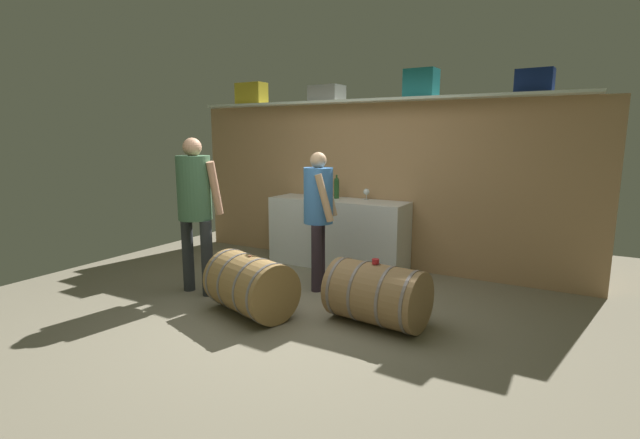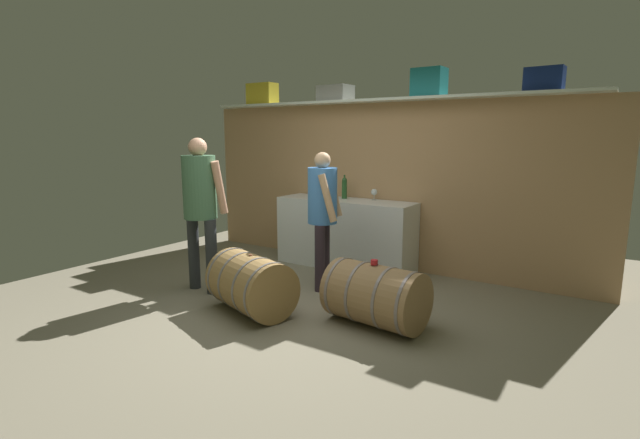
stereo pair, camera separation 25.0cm
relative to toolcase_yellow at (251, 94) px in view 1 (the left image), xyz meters
name	(u,v)px [view 1 (the left image)]	position (x,y,z in m)	size (l,w,h in m)	color
ground_plane	(313,299)	(1.86, -1.43, -2.32)	(6.67, 7.43, 0.02)	gray
back_wall_panel	(374,186)	(1.86, 0.15, -1.24)	(5.47, 0.10, 2.13)	tan
high_shelf_board	(371,101)	(1.86, 0.00, -0.16)	(5.04, 0.40, 0.03)	silver
toolcase_yellow	(251,94)	(0.00, 0.00, 0.00)	(0.43, 0.23, 0.30)	gold
toolcase_grey	(327,93)	(1.24, 0.00, -0.05)	(0.42, 0.29, 0.20)	gray
toolcase_teal	(421,83)	(2.50, 0.00, 0.01)	(0.37, 0.26, 0.32)	#1B7A83
toolcase_navy	(534,81)	(3.73, 0.00, -0.03)	(0.37, 0.19, 0.24)	navy
work_cabinet	(338,233)	(1.51, -0.18, -1.86)	(1.84, 0.54, 0.89)	white
wine_bottle_green	(337,187)	(1.44, -0.09, -1.27)	(0.07, 0.07, 0.31)	#265529
wine_glass	(366,192)	(1.83, -0.02, -1.31)	(0.08, 0.08, 0.15)	white
red_funnel	(314,194)	(1.15, -0.19, -1.36)	(0.11, 0.11, 0.11)	red
wine_barrel_near	(377,294)	(2.71, -1.72, -2.02)	(0.93, 0.65, 0.57)	#96724A
wine_barrel_far	(251,285)	(1.55, -2.10, -2.02)	(0.98, 0.80, 0.58)	olive
tasting_cup	(376,261)	(2.69, -1.72, -1.72)	(0.06, 0.06, 0.04)	red
winemaker_pouring	(195,199)	(0.66, -1.88, -1.27)	(0.51, 0.39, 1.69)	#2B2F33
visitor_tasting	(319,206)	(1.73, -1.07, -1.36)	(0.43, 0.49, 1.54)	#322732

